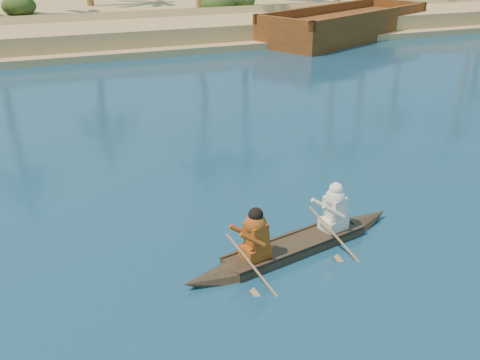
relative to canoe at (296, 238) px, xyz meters
name	(u,v)px	position (x,y,z in m)	size (l,w,h in m)	color
sandy_embankment	(141,0)	(6.32, 45.35, 0.25)	(150.00, 51.00, 1.50)	tan
shrub_cluster	(185,11)	(6.32, 29.96, 0.92)	(100.00, 6.00, 2.40)	#203D16
canoe	(296,238)	(0.00, 0.00, 0.00)	(5.34, 1.80, 1.46)	#3C3021
barge_mid	(346,25)	(14.98, 22.33, 0.49)	(13.86, 9.57, 2.21)	brown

